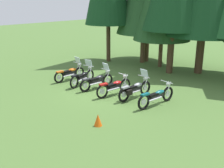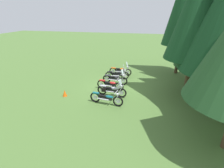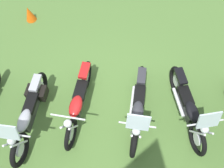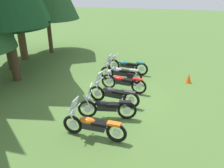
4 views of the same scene
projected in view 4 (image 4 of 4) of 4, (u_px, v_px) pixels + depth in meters
ground_plane at (117, 96)px, 10.28m from camera, size 80.00×80.00×0.00m
motorcycle_0 at (93, 125)px, 7.37m from camera, size 0.76×2.23×1.36m
motorcycle_1 at (106, 107)px, 8.44m from camera, size 0.77×2.20×1.37m
motorcycle_2 at (113, 94)px, 9.46m from camera, size 0.73×2.26×1.36m
motorcycle_3 at (123, 82)px, 10.63m from camera, size 0.70×2.25×1.02m
motorcycle_4 at (121, 73)px, 11.64m from camera, size 0.77×2.27×1.38m
motorcycle_5 at (127, 66)px, 12.80m from camera, size 0.71×2.39×1.02m
traffic_cone at (189, 78)px, 11.62m from camera, size 0.32×0.32×0.48m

